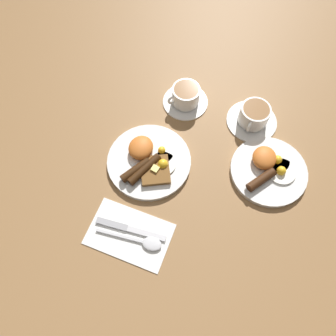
# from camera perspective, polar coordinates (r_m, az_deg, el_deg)

# --- Properties ---
(ground_plane) EXTENTS (3.00, 3.00, 0.00)m
(ground_plane) POSITION_cam_1_polar(r_m,az_deg,el_deg) (0.97, -3.28, 0.99)
(ground_plane) COLOR olive
(breakfast_plate_near) EXTENTS (0.24, 0.24, 0.05)m
(breakfast_plate_near) POSITION_cam_1_polar(r_m,az_deg,el_deg) (0.95, -3.39, 1.33)
(breakfast_plate_near) COLOR white
(breakfast_plate_near) RESTS_ON ground_plane
(breakfast_plate_far) EXTENTS (0.22, 0.22, 0.05)m
(breakfast_plate_far) POSITION_cam_1_polar(r_m,az_deg,el_deg) (0.98, 17.11, -0.14)
(breakfast_plate_far) COLOR white
(breakfast_plate_far) RESTS_ON ground_plane
(teacup_near) EXTENTS (0.14, 0.14, 0.07)m
(teacup_near) POSITION_cam_1_polar(r_m,az_deg,el_deg) (1.06, 3.06, 12.28)
(teacup_near) COLOR white
(teacup_near) RESTS_ON ground_plane
(teacup_far) EXTENTS (0.16, 0.16, 0.07)m
(teacup_far) POSITION_cam_1_polar(r_m,az_deg,el_deg) (1.05, 14.66, 8.68)
(teacup_far) COLOR white
(teacup_far) RESTS_ON ground_plane
(napkin) EXTENTS (0.15, 0.22, 0.01)m
(napkin) POSITION_cam_1_polar(r_m,az_deg,el_deg) (0.89, -6.73, -11.33)
(napkin) COLOR white
(napkin) RESTS_ON ground_plane
(knife) EXTENTS (0.02, 0.19, 0.01)m
(knife) POSITION_cam_1_polar(r_m,az_deg,el_deg) (0.89, -7.19, -10.35)
(knife) COLOR silver
(knife) RESTS_ON napkin
(spoon) EXTENTS (0.04, 0.19, 0.01)m
(spoon) POSITION_cam_1_polar(r_m,az_deg,el_deg) (0.88, -4.00, -12.76)
(spoon) COLOR silver
(spoon) RESTS_ON napkin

